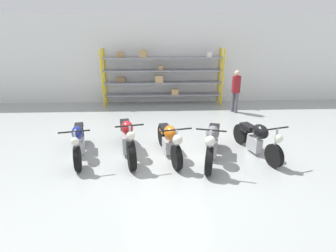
% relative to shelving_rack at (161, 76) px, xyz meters
% --- Properties ---
extents(ground_plane, '(30.00, 30.00, 0.00)m').
position_rel_shelving_rack_xyz_m(ground_plane, '(0.09, -5.01, -1.21)').
color(ground_plane, '#9EA3A0').
extents(back_wall, '(30.00, 0.08, 3.60)m').
position_rel_shelving_rack_xyz_m(back_wall, '(0.09, 0.37, 0.59)').
color(back_wall, white).
rests_on(back_wall, ground_plane).
extents(shelving_rack, '(4.97, 0.63, 2.29)m').
position_rel_shelving_rack_xyz_m(shelving_rack, '(0.00, 0.00, 0.00)').
color(shelving_rack, yellow).
rests_on(shelving_rack, ground_plane).
extents(motorcycle_blue, '(0.77, 2.07, 0.95)m').
position_rel_shelving_rack_xyz_m(motorcycle_blue, '(-2.16, -4.81, -0.79)').
color(motorcycle_blue, black).
rests_on(motorcycle_blue, ground_plane).
extents(motorcycle_red, '(0.78, 2.17, 1.06)m').
position_rel_shelving_rack_xyz_m(motorcycle_red, '(-0.95, -4.77, -0.78)').
color(motorcycle_red, black).
rests_on(motorcycle_red, ground_plane).
extents(motorcycle_orange, '(0.77, 1.91, 0.97)m').
position_rel_shelving_rack_xyz_m(motorcycle_orange, '(0.11, -4.94, -0.77)').
color(motorcycle_orange, black).
rests_on(motorcycle_orange, ground_plane).
extents(motorcycle_grey, '(0.84, 1.96, 1.04)m').
position_rel_shelving_rack_xyz_m(motorcycle_grey, '(1.14, -5.18, -0.74)').
color(motorcycle_grey, black).
rests_on(motorcycle_grey, ground_plane).
extents(motorcycle_black, '(0.81, 1.91, 0.96)m').
position_rel_shelving_rack_xyz_m(motorcycle_black, '(2.34, -4.91, -0.76)').
color(motorcycle_black, black).
rests_on(motorcycle_black, ground_plane).
extents(person_browsing, '(0.44, 0.44, 1.60)m').
position_rel_shelving_rack_xyz_m(person_browsing, '(2.79, -1.29, -0.27)').
color(person_browsing, '#595960').
rests_on(person_browsing, ground_plane).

